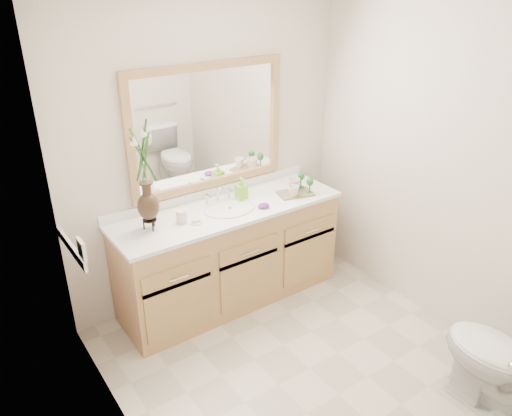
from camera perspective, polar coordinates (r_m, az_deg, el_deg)
floor at (r=3.63m, az=6.12°, el=-17.74°), size 2.60×2.60×0.00m
wall_back at (r=3.93m, az=-5.52°, el=6.36°), size 2.40×0.02×2.40m
wall_left at (r=2.41m, az=-14.93°, el=-7.66°), size 0.02×2.60×2.40m
wall_right at (r=3.80m, az=20.89°, el=4.10°), size 0.02×2.60×2.40m
vanity at (r=4.04m, az=-3.02°, el=-5.50°), size 1.80×0.55×0.80m
counter at (r=3.85m, az=-3.16°, el=-0.20°), size 1.84×0.57×0.03m
sink at (r=3.85m, az=-3.01°, el=-0.81°), size 0.38×0.34×0.23m
mirror at (r=3.85m, az=-5.48°, el=9.15°), size 1.32×0.04×0.97m
switch_plate at (r=3.16m, az=-19.30°, el=-4.46°), size 0.02×0.12×0.12m
door at (r=2.22m, az=24.28°, el=-19.32°), size 0.80×0.03×2.00m
toilet at (r=3.44m, az=26.37°, el=-15.65°), size 0.42×0.75×0.74m
flower_vase at (r=3.41m, az=-12.70°, el=5.11°), size 0.18×0.18×0.73m
tumbler at (r=3.63m, az=-8.52°, el=-0.97°), size 0.07×0.07×0.10m
soap_dish at (r=3.63m, az=-6.86°, el=-1.59°), size 0.09×0.09×0.03m
soap_bottle at (r=3.96m, az=-1.69°, el=2.14°), size 0.08×0.08×0.16m
purple_dish at (r=3.83m, az=0.88°, el=0.27°), size 0.11×0.09×0.03m
tray at (r=4.08m, az=4.50°, el=1.68°), size 0.32×0.25×0.01m
mug_left at (r=4.00m, az=4.29°, el=2.01°), size 0.11×0.11×0.09m
mug_right at (r=4.11m, az=4.34°, el=2.75°), size 0.15×0.14×0.11m
goblet_front at (r=4.06m, az=6.18°, el=2.91°), size 0.06×0.06×0.13m
goblet_back at (r=4.15m, az=5.17°, el=3.55°), size 0.06×0.06×0.13m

